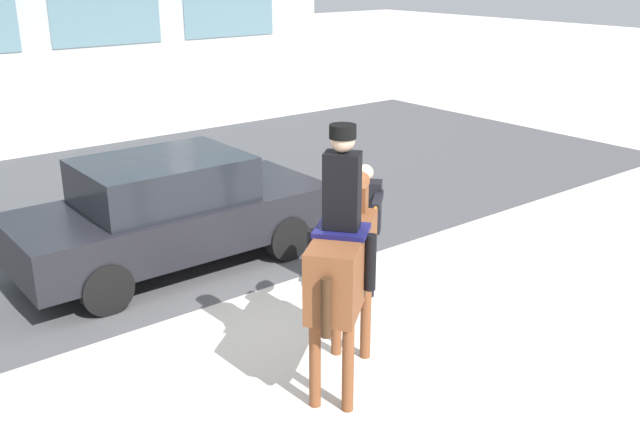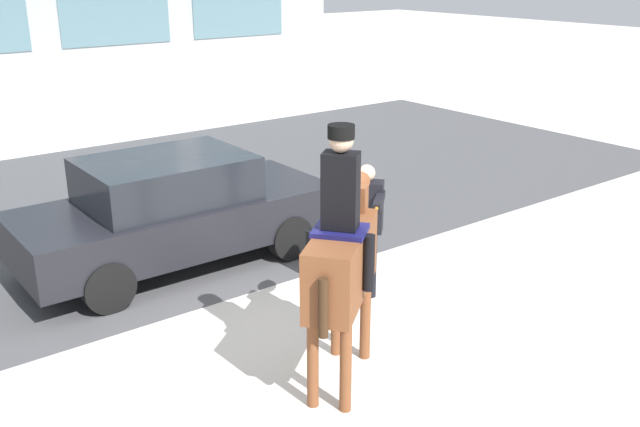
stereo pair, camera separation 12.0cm
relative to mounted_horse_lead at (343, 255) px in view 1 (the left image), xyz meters
name	(u,v)px [view 1 (the left image)]	position (x,y,z in m)	size (l,w,h in m)	color
ground_plane	(246,317)	(-0.06, 1.69, -1.33)	(80.00, 80.00, 0.00)	beige
road_surface	(91,211)	(-0.06, 6.44, -1.32)	(22.02, 8.50, 0.01)	#444447
mounted_horse_lead	(343,255)	(0.00, 0.00, 0.00)	(1.53, 1.32, 2.59)	brown
pedestrian_bystander	(365,221)	(1.39, 1.26, -0.33)	(0.64, 0.85, 1.69)	black
street_car_near_lane	(170,211)	(0.00, 3.59, -0.55)	(4.21, 1.82, 1.52)	black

